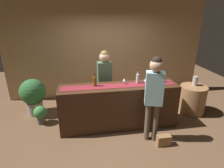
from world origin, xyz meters
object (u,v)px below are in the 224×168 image
bartender (105,77)px  customer_sipping (154,91)px  handbag (164,140)px  wine_bottle_clear (138,78)px  potted_plant_small (40,114)px  potted_plant_tall (33,94)px  wine_glass_near_customer (124,80)px  round_side_table (192,99)px  wine_bottle_amber (95,81)px  wine_bottle_green (160,78)px  vase_on_side_table (195,81)px  wine_glass_mid_counter (145,80)px

bartender → customer_sipping: bearing=119.6°
handbag → wine_bottle_clear: bearing=108.4°
bartender → potted_plant_small: (-1.58, -0.20, -0.78)m
potted_plant_tall → potted_plant_small: bearing=-65.6°
handbag → wine_glass_near_customer: bearing=124.4°
wine_bottle_clear → round_side_table: bearing=7.8°
customer_sipping → round_side_table: customer_sipping is taller
wine_bottle_clear → potted_plant_small: (-2.27, 0.29, -0.86)m
wine_bottle_amber → bartender: (0.28, 0.52, -0.08)m
wine_bottle_clear → wine_bottle_green: 0.53m
vase_on_side_table → round_side_table: bearing=-124.4°
wine_bottle_clear → wine_glass_mid_counter: bearing=-36.5°
wine_bottle_clear → handbag: size_ratio=1.08×
potted_plant_tall → potted_plant_small: (0.24, -0.53, -0.29)m
wine_bottle_green → handbag: 1.38m
handbag → wine_bottle_amber: bearing=144.7°
wine_glass_mid_counter → round_side_table: bearing=12.8°
potted_plant_small → handbag: 2.87m
wine_bottle_amber → handbag: 1.87m
vase_on_side_table → handbag: vase_on_side_table is taller
wine_glass_near_customer → potted_plant_small: 2.16m
wine_bottle_clear → wine_bottle_green: (0.53, -0.04, 0.00)m
vase_on_side_table → wine_bottle_amber: bearing=-173.0°
wine_bottle_amber → wine_glass_mid_counter: bearing=-3.9°
vase_on_side_table → potted_plant_small: size_ratio=0.53×
potted_plant_tall → wine_glass_near_customer: bearing=-21.0°
bartender → potted_plant_small: bartender is taller
wine_glass_near_customer → vase_on_side_table: bearing=9.2°
wine_glass_mid_counter → handbag: (0.17, -0.83, -1.01)m
wine_bottle_amber → customer_sipping: (1.08, -0.69, -0.01)m
wine_bottle_amber → handbag: (1.28, -0.91, -1.02)m
wine_bottle_clear → potted_plant_tall: wine_bottle_clear is taller
wine_glass_mid_counter → potted_plant_small: wine_glass_mid_counter is taller
wine_bottle_amber → round_side_table: size_ratio=0.41×
wine_bottle_green → bartender: size_ratio=0.18×
wine_bottle_green → round_side_table: 1.33m
bartender → handbag: size_ratio=6.02×
wine_glass_near_customer → handbag: bearing=-55.6°
customer_sipping → handbag: size_ratio=6.38×
wine_glass_mid_counter → customer_sipping: (-0.03, -0.61, -0.00)m
wine_glass_mid_counter → vase_on_side_table: size_ratio=0.60×
wine_bottle_green → handbag: size_ratio=1.08×
wine_bottle_clear → wine_glass_near_customer: 0.32m
wine_glass_near_customer → handbag: wine_glass_near_customer is taller
wine_bottle_green → potted_plant_small: (-2.80, 0.33, -0.86)m
wine_bottle_amber → wine_glass_mid_counter: 1.12m
wine_glass_mid_counter → potted_plant_small: (-2.42, 0.40, -0.86)m
bartender → potted_plant_tall: bartender is taller
customer_sipping → vase_on_side_table: customer_sipping is taller
wine_bottle_green → wine_glass_mid_counter: 0.39m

